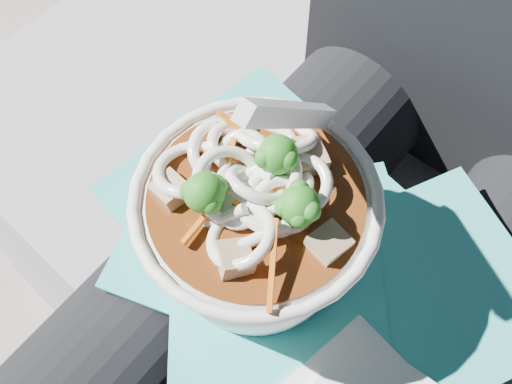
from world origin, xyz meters
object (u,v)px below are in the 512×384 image
Objects in this scene: stone_ledge at (357,321)px; plastic_bag at (292,272)px; person_body at (366,245)px; udon_bowl at (256,221)px; lap at (300,333)px.

plastic_bag reaches higher than stone_ledge.
udon_bowl is at bearing -118.75° from person_body.
udon_bowl is (-0.03, -0.01, 0.07)m from plastic_bag.
udon_bowl reaches higher than lap.
lap is at bearing -90.00° from stone_ledge.
plastic_bag is 1.86× the size of udon_bowl.
stone_ledge is 0.99× the size of person_body.
stone_ledge is at bearing 90.00° from person_body.
stone_ledge is at bearing 71.52° from udon_bowl.
stone_ledge is 0.47m from udon_bowl.
plastic_bag is at bearing 151.22° from lap.
udon_bowl is at bearing 177.47° from lap.
lap is at bearing -2.53° from udon_bowl.
lap is 0.08m from plastic_bag.
stone_ledge is at bearing 90.00° from lap.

